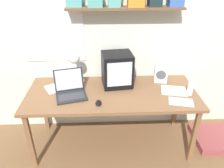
# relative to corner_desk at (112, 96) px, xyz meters

# --- Properties ---
(ground_plane) EXTENTS (12.00, 12.00, 0.00)m
(ground_plane) POSITION_rel_corner_desk_xyz_m (0.00, 0.00, -0.67)
(ground_plane) COLOR brown
(back_wall) EXTENTS (5.60, 0.24, 2.60)m
(back_wall) POSITION_rel_corner_desk_xyz_m (0.00, 0.42, 0.64)
(back_wall) COLOR silver
(back_wall) RESTS_ON ground_plane
(corner_desk) EXTENTS (1.84, 0.75, 0.73)m
(corner_desk) POSITION_rel_corner_desk_xyz_m (0.00, 0.00, 0.00)
(corner_desk) COLOR brown
(corner_desk) RESTS_ON ground_plane
(crt_monitor) EXTENTS (0.35, 0.32, 0.38)m
(crt_monitor) POSITION_rel_corner_desk_xyz_m (0.06, 0.17, 0.24)
(crt_monitor) COLOR black
(crt_monitor) RESTS_ON corner_desk
(laptop) EXTENTS (0.37, 0.38, 0.24)m
(laptop) POSITION_rel_corner_desk_xyz_m (-0.44, -0.02, 0.12)
(laptop) COLOR #232326
(laptop) RESTS_ON corner_desk
(desk_lamp) EXTENTS (0.14, 0.20, 0.39)m
(desk_lamp) POSITION_rel_corner_desk_xyz_m (-0.40, 0.19, 0.33)
(desk_lamp) COLOR silver
(desk_lamp) RESTS_ON corner_desk
(juice_glass) EXTENTS (0.06, 0.06, 0.14)m
(juice_glass) POSITION_rel_corner_desk_xyz_m (0.82, -0.08, 0.12)
(juice_glass) COLOR white
(juice_glass) RESTS_ON corner_desk
(space_heater) EXTENTS (0.17, 0.15, 0.24)m
(space_heater) POSITION_rel_corner_desk_xyz_m (0.58, 0.23, 0.18)
(space_heater) COLOR silver
(space_heater) RESTS_ON corner_desk
(computer_mouse) EXTENTS (0.06, 0.11, 0.03)m
(computer_mouse) POSITION_rel_corner_desk_xyz_m (-0.14, -0.23, 0.07)
(computer_mouse) COLOR black
(computer_mouse) RESTS_ON corner_desk
(loose_paper_near_monitor) EXTENTS (0.27, 0.20, 0.00)m
(loose_paper_near_monitor) POSITION_rel_corner_desk_xyz_m (0.69, -0.22, 0.06)
(loose_paper_near_monitor) COLOR silver
(loose_paper_near_monitor) RESTS_ON corner_desk
(loose_paper_near_laptop) EXTENTS (0.31, 0.26, 0.00)m
(loose_paper_near_laptop) POSITION_rel_corner_desk_xyz_m (0.68, 0.00, 0.06)
(loose_paper_near_laptop) COLOR white
(loose_paper_near_laptop) RESTS_ON corner_desk
(open_notebook) EXTENTS (0.30, 0.29, 0.00)m
(open_notebook) POSITION_rel_corner_desk_xyz_m (-0.62, 0.12, 0.06)
(open_notebook) COLOR silver
(open_notebook) RESTS_ON corner_desk
(floor_cushion) EXTENTS (0.48, 0.48, 0.08)m
(floor_cushion) POSITION_rel_corner_desk_xyz_m (1.27, -0.03, -0.63)
(floor_cushion) COLOR #954444
(floor_cushion) RESTS_ON ground_plane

